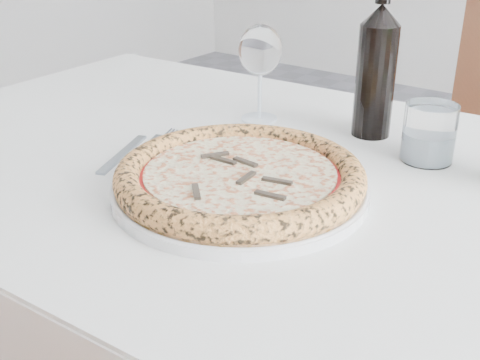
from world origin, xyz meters
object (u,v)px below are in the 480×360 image
Objects in this scene: plate at (240,188)px; tumbler at (429,137)px; wine_bottle at (376,70)px; pizza at (240,176)px; wine_glass at (260,53)px; dining_table at (279,223)px.

plate is 3.93× the size of tumbler.
tumbler is 0.15m from wine_bottle.
pizza is 0.32m from wine_glass.
wine_glass is 0.32m from tumbler.
tumbler is (0.31, 0.00, -0.08)m from wine_glass.
tumbler is at bearing -23.47° from wine_bottle.
tumbler reaches higher than dining_table.
dining_table is 0.15m from pizza.
wine_bottle is (0.04, 0.31, 0.10)m from plate.
wine_glass is 0.20m from wine_bottle.
wine_glass is at bearing 120.49° from pizza.
tumbler is (0.16, 0.26, 0.01)m from pizza.
dining_table is 16.60× the size of tumbler.
wine_glass is at bearing -164.98° from wine_bottle.
plate reaches higher than dining_table.
tumbler is at bearing 0.17° from wine_glass.
pizza is 0.33m from wine_bottle.
wine_glass reaches higher than plate.
plate is (0.00, -0.10, 0.10)m from dining_table.
wine_bottle reaches higher than dining_table.
dining_table is 0.31m from wine_glass.
wine_bottle is (0.04, 0.21, 0.20)m from dining_table.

